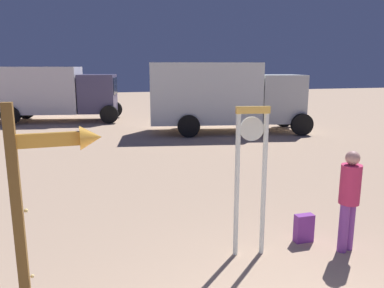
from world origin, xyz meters
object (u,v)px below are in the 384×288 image
object	(u,v)px
arrow_sign	(46,186)
box_truck_far	(49,91)
standing_clock	(251,167)
box_truck_near	(222,95)
backpack	(304,228)
person_near_clock	(349,196)

from	to	relation	value
arrow_sign	box_truck_far	distance (m)	16.66
standing_clock	arrow_sign	bearing A→B (deg)	-161.69
arrow_sign	box_truck_far	size ratio (longest dim) A/B	0.35
box_truck_near	box_truck_far	world-z (taller)	box_truck_near
backpack	box_truck_near	xyz separation A→B (m)	(2.31, 10.12, 1.39)
arrow_sign	box_truck_far	xyz separation A→B (m)	(-1.44, 16.60, -0.04)
arrow_sign	backpack	world-z (taller)	arrow_sign
backpack	box_truck_near	world-z (taller)	box_truck_near
backpack	box_truck_near	bearing A→B (deg)	77.14
arrow_sign	box_truck_near	world-z (taller)	box_truck_near
standing_clock	box_truck_near	bearing A→B (deg)	72.02
box_truck_near	box_truck_far	size ratio (longest dim) A/B	1.00
backpack	person_near_clock	bearing A→B (deg)	-43.63
person_near_clock	backpack	size ratio (longest dim) A/B	3.43
box_truck_near	backpack	bearing A→B (deg)	-102.86
person_near_clock	box_truck_far	size ratio (longest dim) A/B	0.22
person_near_clock	backpack	xyz separation A→B (m)	(-0.46, 0.43, -0.65)
box_truck_near	box_truck_far	distance (m)	9.23
arrow_sign	backpack	xyz separation A→B (m)	(3.69, 1.01, -1.36)
box_truck_near	standing_clock	bearing A→B (deg)	-107.98
box_truck_far	box_truck_near	bearing A→B (deg)	-36.30
standing_clock	box_truck_far	distance (m)	16.25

